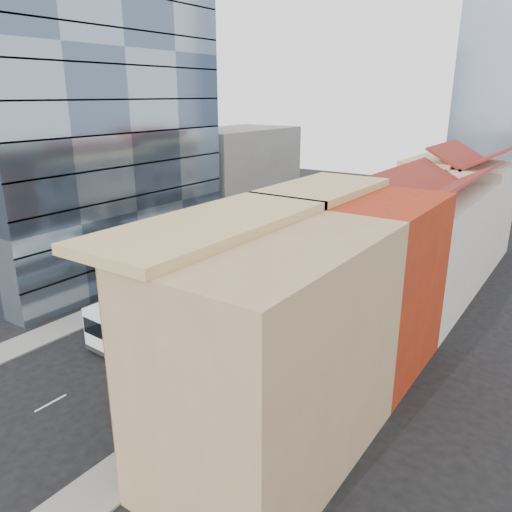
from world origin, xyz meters
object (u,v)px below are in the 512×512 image
Objects in this scene: office_tower at (90,130)px; bus_right at (238,297)px; bus_left_far at (283,250)px; shophouse_tan at (274,355)px; bus_left_near at (158,306)px.

bus_right is (19.13, -1.08, -13.08)m from office_tower.
office_tower is 23.74m from bus_left_far.
shophouse_tan is 18.11m from bus_left_near.
office_tower reaches higher than bus_right.
bus_right is at bearing -90.39° from bus_left_far.
bus_left_far is 0.93× the size of bus_right.
office_tower is 20.92m from bus_left_near.
shophouse_tan is 0.47× the size of office_tower.
shophouse_tan is at bearing -76.13° from bus_left_far.
bus_right is at bearing -3.23° from office_tower.
bus_left_far is at bearing 40.46° from office_tower.
bus_left_near is 19.32m from bus_left_far.
bus_left_far is (15.00, 12.79, -13.22)m from office_tower.
bus_left_near is at bearing -118.60° from bus_right.
bus_left_far is 14.47m from bus_right.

